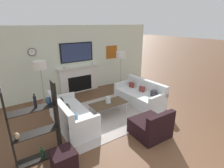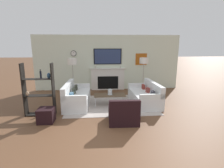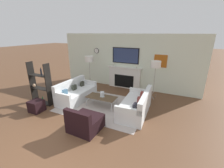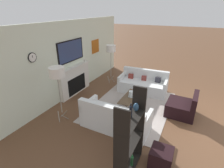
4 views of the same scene
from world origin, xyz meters
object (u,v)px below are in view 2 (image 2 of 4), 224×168
couch_right (145,96)px  ottoman (46,115)px  couch_left (76,98)px  floor_lamp_right (144,61)px  shelf_unit (39,91)px  armchair (123,114)px  floor_lamp_left (72,62)px  hurricane_candle (110,92)px  coffee_table (110,95)px

couch_right → ottoman: size_ratio=4.16×
couch_left → floor_lamp_right: 3.53m
couch_left → shelf_unit: 1.41m
armchair → floor_lamp_left: size_ratio=0.53×
floor_lamp_left → shelf_unit: size_ratio=0.98×
hurricane_candle → floor_lamp_right: (1.67, 1.57, 1.02)m
hurricane_candle → shelf_unit: size_ratio=0.12×
hurricane_candle → ottoman: size_ratio=0.44×
hurricane_candle → shelf_unit: bearing=-160.3°
couch_right → floor_lamp_right: bearing=79.0°
floor_lamp_left → ottoman: bearing=-97.7°
ottoman → couch_left: bearing=63.2°
floor_lamp_left → ottoman: 3.26m
armchair → ottoman: 2.26m
couch_right → hurricane_candle: couch_right is taller
floor_lamp_left → couch_left: bearing=-78.9°
couch_right → hurricane_candle: 1.37m
couch_left → couch_right: bearing=0.0°
couch_left → floor_lamp_left: (-0.31, 1.57, 1.19)m
floor_lamp_left → shelf_unit: bearing=-107.1°
couch_right → coffee_table: size_ratio=1.60×
armchair → floor_lamp_right: size_ratio=0.53×
hurricane_candle → ottoman: bearing=-144.5°
shelf_unit → couch_left: bearing=38.1°
coffee_table → floor_lamp_right: 2.58m
couch_left → hurricane_candle: size_ratio=9.31×
floor_lamp_left → ottoman: (-0.40, -2.97, -1.28)m
couch_right → hurricane_candle: (-1.36, 0.00, 0.19)m
floor_lamp_left → couch_right: bearing=-28.3°
couch_left → ottoman: 1.57m
shelf_unit → floor_lamp_right: bearing=31.1°
couch_right → floor_lamp_left: 3.53m
armchair → floor_lamp_right: bearing=66.3°
armchair → hurricane_candle: 1.63m
couch_left → armchair: couch_left is taller
floor_lamp_right → couch_right: bearing=-101.0°
floor_lamp_left → shelf_unit: (-0.73, -2.39, -0.69)m
couch_left → shelf_unit: (-1.04, -0.82, 0.50)m
hurricane_candle → shelf_unit: shelf_unit is taller
hurricane_candle → shelf_unit: 2.46m
floor_lamp_left → armchair: bearing=-59.7°
coffee_table → couch_left: bearing=178.5°
hurricane_candle → floor_lamp_left: 2.44m
armchair → hurricane_candle: bearing=100.0°
couch_left → armchair: size_ratio=2.11×
floor_lamp_right → shelf_unit: size_ratio=0.99×
coffee_table → couch_right: bearing=1.4°
couch_right → ottoman: bearing=-157.2°
couch_left → floor_lamp_left: size_ratio=1.13×
floor_lamp_left → ottoman: size_ratio=3.68×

